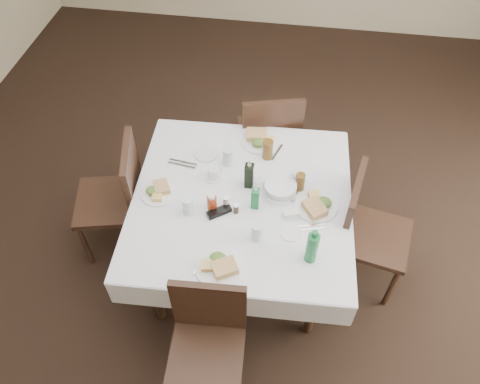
{
  "coord_description": "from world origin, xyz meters",
  "views": [
    {
      "loc": [
        0.24,
        -1.99,
        3.12
      ],
      "look_at": [
        -0.06,
        -0.03,
        0.8
      ],
      "focal_mm": 35.0,
      "sensor_mm": 36.0,
      "label": 1
    }
  ],
  "objects": [
    {
      "name": "water_s",
      "position": [
        0.09,
        -0.35,
        0.83
      ],
      "size": [
        0.07,
        0.07,
        0.13
      ],
      "color": "silver",
      "rests_on": "dining_table"
    },
    {
      "name": "cutlery_w",
      "position": [
        -0.5,
        0.19,
        0.77
      ],
      "size": [
        0.21,
        0.08,
        0.01
      ],
      "color": "silver",
      "rests_on": "dining_table"
    },
    {
      "name": "oil_cruet_dark",
      "position": [
        -0.01,
        0.07,
        0.87
      ],
      "size": [
        0.06,
        0.06,
        0.24
      ],
      "color": "black",
      "rests_on": "dining_table"
    },
    {
      "name": "bread_basket",
      "position": [
        0.2,
        0.04,
        0.8
      ],
      "size": [
        0.24,
        0.24,
        0.08
      ],
      "color": "silver",
      "rests_on": "dining_table"
    },
    {
      "name": "sugar_caddy",
      "position": [
        0.29,
        -0.15,
        0.79
      ],
      "size": [
        0.11,
        0.08,
        0.05
      ],
      "color": "white",
      "rests_on": "dining_table"
    },
    {
      "name": "sunglasses",
      "position": [
        -0.17,
        -0.19,
        0.78
      ],
      "size": [
        0.16,
        0.14,
        0.03
      ],
      "color": "black",
      "rests_on": "dining_table"
    },
    {
      "name": "cutlery_n",
      "position": [
        0.13,
        0.41,
        0.77
      ],
      "size": [
        0.1,
        0.18,
        0.01
      ],
      "color": "silver",
      "rests_on": "dining_table"
    },
    {
      "name": "water_e",
      "position": [
        0.29,
        0.13,
        0.82
      ],
      "size": [
        0.06,
        0.06,
        0.12
      ],
      "color": "silver",
      "rests_on": "dining_table"
    },
    {
      "name": "side_plate_a",
      "position": [
        -0.36,
        0.32,
        0.77
      ],
      "size": [
        0.17,
        0.17,
        0.01
      ],
      "color": "white",
      "rests_on": "dining_table"
    },
    {
      "name": "water_n",
      "position": [
        -0.19,
        0.25,
        0.83
      ],
      "size": [
        0.07,
        0.07,
        0.14
      ],
      "color": "silver",
      "rests_on": "dining_table"
    },
    {
      "name": "meal_east",
      "position": [
        0.44,
        -0.05,
        0.79
      ],
      "size": [
        0.28,
        0.28,
        0.06
      ],
      "color": "white",
      "rests_on": "dining_table"
    },
    {
      "name": "room_shell",
      "position": [
        0.0,
        0.0,
        1.71
      ],
      "size": [
        6.04,
        7.04,
        2.8
      ],
      "color": "#C5B695",
      "rests_on": "ground"
    },
    {
      "name": "dining_table",
      "position": [
        -0.05,
        -0.04,
        0.69
      ],
      "size": [
        1.5,
        1.5,
        0.76
      ],
      "color": "black",
      "rests_on": "ground"
    },
    {
      "name": "meal_west",
      "position": [
        -0.6,
        -0.09,
        0.78
      ],
      "size": [
        0.23,
        0.23,
        0.05
      ],
      "color": "white",
      "rests_on": "dining_table"
    },
    {
      "name": "chair_west",
      "position": [
        -0.94,
        0.03,
        0.56
      ],
      "size": [
        0.56,
        0.56,
        0.99
      ],
      "color": "black",
      "rests_on": "ground"
    },
    {
      "name": "side_plate_b",
      "position": [
        0.29,
        -0.28,
        0.77
      ],
      "size": [
        0.14,
        0.14,
        0.01
      ],
      "color": "white",
      "rests_on": "dining_table"
    },
    {
      "name": "pepper_shaker",
      "position": [
        -0.07,
        -0.17,
        0.8
      ],
      "size": [
        0.03,
        0.03,
        0.07
      ],
      "color": "#3B261A",
      "rests_on": "dining_table"
    },
    {
      "name": "iced_tea_b",
      "position": [
        0.32,
        0.09,
        0.83
      ],
      "size": [
        0.06,
        0.06,
        0.13
      ],
      "color": "brown",
      "rests_on": "dining_table"
    },
    {
      "name": "cutlery_e",
      "position": [
        0.42,
        -0.22,
        0.77
      ],
      "size": [
        0.18,
        0.09,
        0.01
      ],
      "color": "silver",
      "rests_on": "dining_table"
    },
    {
      "name": "coffee_mug",
      "position": [
        -0.26,
        0.1,
        0.8
      ],
      "size": [
        0.12,
        0.12,
        0.09
      ],
      "color": "white",
      "rests_on": "dining_table"
    },
    {
      "name": "chair_south",
      "position": [
        -0.12,
        -0.9,
        0.52
      ],
      "size": [
        0.45,
        0.45,
        0.91
      ],
      "color": "black",
      "rests_on": "ground"
    },
    {
      "name": "cutlery_s",
      "position": [
        -0.19,
        -0.57,
        0.77
      ],
      "size": [
        0.1,
        0.18,
        0.01
      ],
      "color": "silver",
      "rests_on": "dining_table"
    },
    {
      "name": "iced_tea_a",
      "position": [
        0.08,
        0.35,
        0.84
      ],
      "size": [
        0.07,
        0.07,
        0.15
      ],
      "color": "brown",
      "rests_on": "dining_table"
    },
    {
      "name": "water_w",
      "position": [
        -0.36,
        -0.21,
        0.83
      ],
      "size": [
        0.07,
        0.07,
        0.13
      ],
      "color": "silver",
      "rests_on": "dining_table"
    },
    {
      "name": "ketchup_bottle",
      "position": [
        -0.22,
        -0.17,
        0.83
      ],
      "size": [
        0.06,
        0.06,
        0.14
      ],
      "color": "#A13215",
      "rests_on": "dining_table"
    },
    {
      "name": "salt_shaker",
      "position": [
        -0.14,
        -0.13,
        0.8
      ],
      "size": [
        0.04,
        0.04,
        0.08
      ],
      "color": "white",
      "rests_on": "dining_table"
    },
    {
      "name": "green_bottle",
      "position": [
        0.42,
        -0.45,
        0.88
      ],
      "size": [
        0.07,
        0.07,
        0.27
      ],
      "color": "#177037",
      "rests_on": "dining_table"
    },
    {
      "name": "oil_cruet_green",
      "position": [
        0.05,
        -0.1,
        0.85
      ],
      "size": [
        0.05,
        0.05,
        0.2
      ],
      "color": "#177037",
      "rests_on": "dining_table"
    },
    {
      "name": "ground_plane",
      "position": [
        0.0,
        0.0,
        0.0
      ],
      "size": [
        7.0,
        7.0,
        0.0
      ],
      "primitive_type": "plane",
      "color": "black"
    },
    {
      "name": "chair_east",
      "position": [
        0.79,
        0.0,
        0.55
      ],
      "size": [
        0.54,
        0.54,
        0.97
      ],
      "color": "black",
      "rests_on": "ground"
    },
    {
      "name": "meal_south",
      "position": [
        -0.1,
        -0.59,
        0.79
      ],
      "size": [
        0.27,
        0.27,
        0.06
      ],
      "color": "white",
      "rests_on": "dining_table"
    },
    {
      "name": "meal_north",
      "position": [
        0.0,
        0.5,
        0.79
      ],
      "size": [
        0.28,
        0.28,
        0.06
      ],
      "color": "white",
      "rests_on": "dining_table"
    },
    {
      "name": "chair_north",
      "position": [
        0.05,
        0.81,
        0.56
      ],
      "size": [
        0.57,
        0.57,
        0.98
      ],
      "color": "black",
      "rests_on": "ground"
    }
  ]
}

